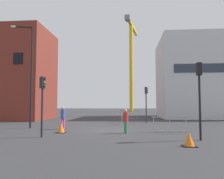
{
  "coord_description": "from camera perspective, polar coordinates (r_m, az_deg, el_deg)",
  "views": [
    {
      "loc": [
        1.73,
        -17.04,
        1.96
      ],
      "look_at": [
        0.0,
        3.68,
        3.28
      ],
      "focal_mm": 36.17,
      "sensor_mm": 36.0,
      "label": 1
    }
  ],
  "objects": [
    {
      "name": "safety_barrier_left_run",
      "position": [
        26.12,
        2.52,
        -6.71
      ],
      "size": [
        0.09,
        2.04,
        1.08
      ],
      "color": "#B2B5BA",
      "rests_on": "ground"
    },
    {
      "name": "traffic_light_far",
      "position": [
        13.17,
        21.21,
        0.34
      ],
      "size": [
        0.27,
        0.38,
        4.22
      ],
      "color": "black",
      "rests_on": "ground"
    },
    {
      "name": "streetlamp_tall",
      "position": [
        19.86,
        -20.23,
        5.03
      ],
      "size": [
        1.76,
        0.61,
        8.42
      ],
      "color": "black",
      "rests_on": "ground"
    },
    {
      "name": "safety_barrier_mid_span",
      "position": [
        16.11,
        14.34,
        -8.51
      ],
      "size": [
        2.39,
        0.26,
        1.08
      ],
      "color": "#9EA0A5",
      "rests_on": "ground"
    },
    {
      "name": "traffic_cone_striped",
      "position": [
        15.92,
        -12.75,
        -9.48
      ],
      "size": [
        0.67,
        0.67,
        0.68
      ],
      "color": "black",
      "rests_on": "ground"
    },
    {
      "name": "safety_barrier_rear",
      "position": [
        29.51,
        4.4,
        -6.34
      ],
      "size": [
        2.5,
        0.35,
        1.08
      ],
      "color": "gray",
      "rests_on": "ground"
    },
    {
      "name": "traffic_cone_orange",
      "position": [
        11.23,
        18.93,
        -11.94
      ],
      "size": [
        0.64,
        0.64,
        0.65
      ],
      "color": "black",
      "rests_on": "ground"
    },
    {
      "name": "construction_crane",
      "position": [
        58.15,
        4.88,
        9.03
      ],
      "size": [
        3.45,
        14.06,
        22.79
      ],
      "color": "gold",
      "rests_on": "ground"
    },
    {
      "name": "pedestrian_walking",
      "position": [
        18.0,
        -12.32,
        -6.59
      ],
      "size": [
        0.34,
        0.34,
        1.73
      ],
      "color": "#D14C8C",
      "rests_on": "ground"
    },
    {
      "name": "office_block",
      "position": [
        35.6,
        22.89,
        2.57
      ],
      "size": [
        13.6,
        10.62,
        11.27
      ],
      "color": "silver",
      "rests_on": "ground"
    },
    {
      "name": "traffic_light_island",
      "position": [
        14.02,
        -17.18,
        -1.57
      ],
      "size": [
        0.39,
        0.34,
        3.58
      ],
      "color": "#232326",
      "rests_on": "ground"
    },
    {
      "name": "ground",
      "position": [
        17.24,
        -1.03,
        -10.17
      ],
      "size": [
        160.0,
        160.0,
        0.0
      ],
      "primitive_type": "plane",
      "color": "#333335"
    },
    {
      "name": "brick_building",
      "position": [
        31.96,
        -24.58,
        3.35
      ],
      "size": [
        10.37,
        7.51,
        11.34
      ],
      "color": "maroon",
      "rests_on": "ground"
    },
    {
      "name": "traffic_light_verge",
      "position": [
        23.9,
        8.63,
        -2.26
      ],
      "size": [
        0.37,
        0.25,
        3.73
      ],
      "color": "#2D2D30",
      "rests_on": "ground"
    },
    {
      "name": "pedestrian_waiting",
      "position": [
        15.18,
        3.47,
        -7.51
      ],
      "size": [
        0.34,
        0.34,
        1.62
      ],
      "color": "#2D844C",
      "rests_on": "ground"
    }
  ]
}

